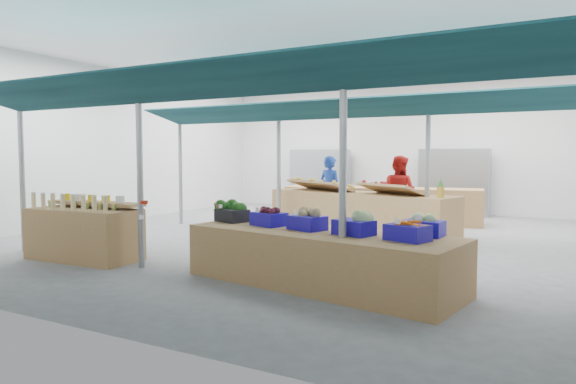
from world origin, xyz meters
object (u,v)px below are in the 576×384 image
veg_counter (320,258)px  crate_stack (442,265)px  vendor_right (399,193)px  fruit_counter (359,214)px  vendor_left (330,191)px  bottle_shelf (86,232)px

veg_counter → crate_stack: (1.49, 0.82, -0.09)m
veg_counter → vendor_right: 5.78m
crate_stack → vendor_right: bearing=112.9°
fruit_counter → vendor_right: (0.60, 1.10, 0.42)m
fruit_counter → crate_stack: fruit_counter is taller
vendor_right → veg_counter: bearing=110.3°
fruit_counter → vendor_left: bearing=152.1°
vendor_left → crate_stack: bearing=142.9°
bottle_shelf → vendor_right: bearing=55.7°
crate_stack → bottle_shelf: bearing=-169.1°
bottle_shelf → fruit_counter: (3.19, 4.94, 0.01)m
fruit_counter → veg_counter: bearing=-61.2°
fruit_counter → vendor_right: size_ratio=2.50×
veg_counter → crate_stack: veg_counter is taller
vendor_left → vendor_right: size_ratio=1.00×
vendor_left → vendor_right: same height
vendor_left → fruit_counter: bearing=152.1°
vendor_left → vendor_right: 1.80m
bottle_shelf → vendor_right: 7.14m
veg_counter → vendor_right: vendor_right is taller
bottle_shelf → veg_counter: bearing=1.9°
crate_stack → vendor_left: 6.28m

